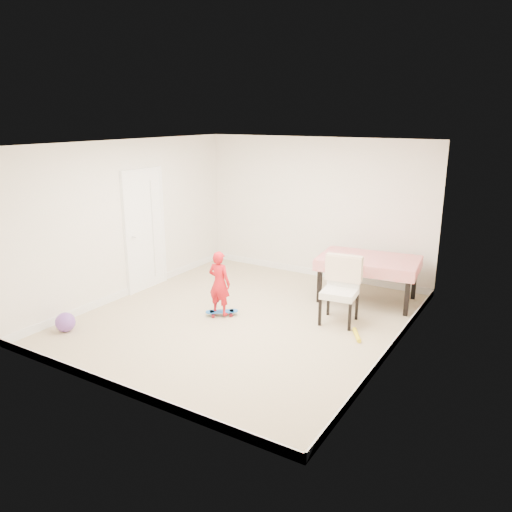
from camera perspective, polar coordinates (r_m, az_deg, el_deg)
The scene contains 17 objects.
ground at distance 7.63m, azimuth -1.43°, elevation -7.12°, with size 5.00×5.00×0.00m, color tan.
ceiling at distance 7.04m, azimuth -1.58°, elevation 12.60°, with size 4.50×5.00×0.04m, color silver.
wall_back at distance 9.36m, azimuth 6.77°, elevation 5.42°, with size 4.50×0.04×2.60m, color white.
wall_front at distance 5.39m, azimuth -15.92°, elevation -2.93°, with size 4.50×0.04×2.60m, color white.
wall_left at distance 8.61m, azimuth -14.12°, elevation 4.13°, with size 0.04×5.00×2.60m, color white.
wall_right at distance 6.34m, azimuth 15.71°, elevation -0.11°, with size 0.04×5.00×2.60m, color white.
door at distance 8.87m, azimuth -12.60°, elevation 2.75°, with size 0.10×0.94×2.11m, color white.
baseboard_back at distance 9.67m, azimuth 6.56°, elevation -1.82°, with size 4.50×0.02×0.12m, color white.
baseboard_front at distance 5.89m, azimuth -15.06°, elevation -14.46°, with size 4.50×0.02×0.12m, color white.
baseboard_left at distance 8.94m, azimuth -13.63°, elevation -3.66°, with size 0.02×5.00×0.12m, color white.
baseboard_right at distance 6.77m, azimuth 15.00°, elevation -10.26°, with size 0.02×5.00×0.12m, color white.
dining_table at distance 8.42m, azimuth 12.63°, elevation -2.60°, with size 1.58×0.99×0.74m, color red, non-canonical shape.
dining_chair at distance 7.41m, azimuth 9.53°, elevation -3.96°, with size 0.54×0.62×0.99m, color silver, non-canonical shape.
skateboard at distance 7.73m, azimuth -3.92°, elevation -6.54°, with size 0.50×0.18×0.07m, color blue, non-canonical shape.
child at distance 7.56m, azimuth -4.20°, elevation -3.36°, with size 0.36×0.24×0.99m, color red.
balloon at distance 7.64m, azimuth -20.96°, elevation -7.08°, with size 0.28×0.28×0.28m, color #7646A8.
foam_toy at distance 7.15m, azimuth 11.44°, elevation -8.84°, with size 0.06×0.06×0.40m, color yellow.
Camera 1 is at (3.81, -5.90, 2.98)m, focal length 35.00 mm.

